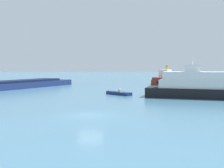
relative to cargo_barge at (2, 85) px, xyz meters
The scene contains 5 objects.
ground_plane 37.44m from the cargo_barge, 55.24° to the right, with size 400.00×400.00×0.00m, color teal.
cargo_barge is the anchor object (origin of this frame).
small_motorboat 26.66m from the cargo_barge, 22.62° to the right, with size 4.57×4.67×1.03m.
tugboat 41.46m from the cargo_barge, 25.13° to the left, with size 8.53×11.40×5.24m.
white_riverboat 41.42m from the cargo_barge, 21.44° to the right, with size 19.86×9.64×6.65m.
Camera 1 is at (2.46, -28.99, 5.13)m, focal length 45.51 mm.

